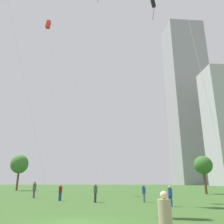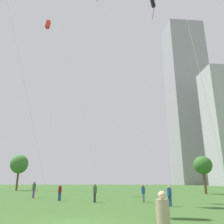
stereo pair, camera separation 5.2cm
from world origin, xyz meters
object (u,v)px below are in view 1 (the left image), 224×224
kite_flying_6 (48,25)px  park_tree_0 (20,164)px  person_standing_1 (96,191)px  person_standing_4 (35,188)px  person_standing_2 (144,192)px  person_standing_3 (61,191)px  distant_highrise_0 (189,98)px  person_standing_6 (170,194)px  park_tree_1 (204,165)px  kite_flying_8 (153,5)px  person_standing_0 (166,218)px

kite_flying_6 → park_tree_0: (-8.75, 16.32, -23.62)m
person_standing_1 → person_standing_4: size_ratio=0.90×
person_standing_2 → park_tree_0: 37.15m
person_standing_1 → person_standing_4: person_standing_4 is taller
person_standing_3 → distant_highrise_0: bearing=-146.6°
person_standing_6 → distant_highrise_0: bearing=-76.2°
park_tree_1 → park_tree_0: bearing=158.6°
person_standing_2 → distant_highrise_0: bearing=29.7°
kite_flying_8 → park_tree_1: size_ratio=5.39×
park_tree_0 → person_standing_2: bearing=-50.6°
person_standing_0 → park_tree_0: (-21.81, 44.62, 4.59)m
person_standing_3 → person_standing_2: bearing=137.4°
person_standing_0 → person_standing_1: person_standing_1 is taller
park_tree_1 → distant_highrise_0: size_ratio=0.05×
person_standing_6 → kite_flying_6: size_ratio=0.05×
distant_highrise_0 → person_standing_1: bearing=-119.0°
person_standing_0 → kite_flying_8: 38.81m
park_tree_1 → person_standing_2: bearing=-128.4°
person_standing_1 → kite_flying_8: kite_flying_8 is taller
person_standing_4 → park_tree_1: bearing=-106.8°
person_standing_6 → kite_flying_8: size_ratio=0.05×
person_standing_3 → park_tree_0: 31.10m
person_standing_2 → kite_flying_8: 30.92m
person_standing_6 → kite_flying_8: kite_flying_8 is taller
person_standing_0 → person_standing_4: 24.18m
person_standing_1 → kite_flying_8: 31.83m
person_standing_4 → distant_highrise_0: bearing=-65.8°
person_standing_4 → distant_highrise_0: size_ratio=0.02×
person_standing_0 → person_standing_3: 19.05m
person_standing_0 → person_standing_4: bearing=-87.9°
kite_flying_6 → park_tree_1: bearing=5.6°
kite_flying_8 → distant_highrise_0: 120.72m
person_standing_3 → distant_highrise_0: distant_highrise_0 is taller
person_standing_3 → kite_flying_6: size_ratio=0.05×
person_standing_0 → park_tree_1: (13.27, 30.88, 3.42)m
person_standing_6 → kite_flying_6: kite_flying_6 is taller
person_standing_0 → person_standing_6: person_standing_0 is taller
person_standing_2 → kite_flying_8: size_ratio=0.05×
person_standing_3 → person_standing_4: person_standing_4 is taller
kite_flying_6 → park_tree_1: size_ratio=5.16×
person_standing_4 → park_tree_0: park_tree_0 is taller
person_standing_1 → person_standing_3: person_standing_1 is taller
person_standing_4 → kite_flying_8: bearing=-117.4°
person_standing_3 → kite_flying_8: 32.59m
kite_flying_6 → person_standing_2: bearing=-39.7°
person_standing_1 → person_standing_3: (-3.70, 1.95, -0.06)m
person_standing_4 → kite_flying_8: size_ratio=0.06×
person_standing_0 → distant_highrise_0: 152.99m
person_standing_0 → distant_highrise_0: bearing=-134.0°
person_standing_1 → distant_highrise_0: size_ratio=0.02×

